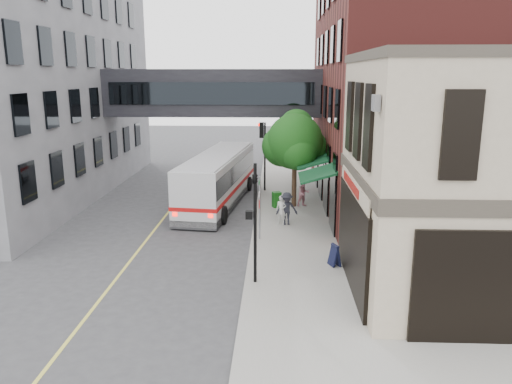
# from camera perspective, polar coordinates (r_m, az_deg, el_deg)

# --- Properties ---
(ground) EXTENTS (120.00, 120.00, 0.00)m
(ground) POSITION_cam_1_polar(r_m,az_deg,el_deg) (17.23, -1.75, -13.30)
(ground) COLOR #38383A
(ground) RESTS_ON ground
(sidewalk_main) EXTENTS (4.00, 60.00, 0.15)m
(sidewalk_main) POSITION_cam_1_polar(r_m,az_deg,el_deg) (30.35, 3.89, -1.25)
(sidewalk_main) COLOR gray
(sidewalk_main) RESTS_ON ground
(corner_building) EXTENTS (10.19, 8.12, 8.45)m
(corner_building) POSITION_cam_1_polar(r_m,az_deg,el_deg) (19.36, 26.17, 1.51)
(corner_building) COLOR tan
(corner_building) RESTS_ON ground
(brick_building) EXTENTS (13.76, 18.00, 14.00)m
(brick_building) POSITION_cam_1_polar(r_m,az_deg,el_deg) (31.61, 18.96, 11.34)
(brick_building) COLOR #591F1C
(brick_building) RESTS_ON ground
(skyway_bridge) EXTENTS (14.00, 3.18, 3.00)m
(skyway_bridge) POSITION_cam_1_polar(r_m,az_deg,el_deg) (33.63, -4.82, 11.25)
(skyway_bridge) COLOR black
(skyway_bridge) RESTS_ON ground
(traffic_signal_near) EXTENTS (0.44, 0.22, 4.60)m
(traffic_signal_near) POSITION_cam_1_polar(r_m,az_deg,el_deg) (18.01, -0.20, -1.92)
(traffic_signal_near) COLOR black
(traffic_signal_near) RESTS_ON sidewalk_main
(traffic_signal_far) EXTENTS (0.53, 0.28, 4.50)m
(traffic_signal_far) POSITION_cam_1_polar(r_m,az_deg,el_deg) (32.66, 0.78, 5.67)
(traffic_signal_far) COLOR black
(traffic_signal_far) RESTS_ON sidewalk_main
(street_sign_pole) EXTENTS (0.08, 0.75, 3.00)m
(street_sign_pole) POSITION_cam_1_polar(r_m,az_deg,el_deg) (23.10, 0.41, -1.15)
(street_sign_pole) COLOR gray
(street_sign_pole) RESTS_ON sidewalk_main
(street_tree) EXTENTS (3.80, 3.20, 5.60)m
(street_tree) POSITION_cam_1_polar(r_m,az_deg,el_deg) (28.84, 4.44, 5.74)
(street_tree) COLOR #382619
(street_tree) RESTS_ON sidewalk_main
(lane_marking) EXTENTS (0.12, 40.00, 0.01)m
(lane_marking) POSITION_cam_1_polar(r_m,az_deg,el_deg) (27.21, -10.82, -3.35)
(lane_marking) COLOR #D8CC4C
(lane_marking) RESTS_ON ground
(bus) EXTENTS (3.78, 11.37, 3.00)m
(bus) POSITION_cam_1_polar(r_m,az_deg,el_deg) (30.06, -4.34, 1.75)
(bus) COLOR silver
(bus) RESTS_ON ground
(pedestrian_a) EXTENTS (0.63, 0.50, 1.51)m
(pedestrian_a) POSITION_cam_1_polar(r_m,az_deg,el_deg) (25.63, 2.90, -2.08)
(pedestrian_a) COLOR beige
(pedestrian_a) RESTS_ON sidewalk_main
(pedestrian_b) EXTENTS (0.93, 0.85, 1.55)m
(pedestrian_b) POSITION_cam_1_polar(r_m,az_deg,el_deg) (29.21, 5.45, -0.14)
(pedestrian_b) COLOR #D18794
(pedestrian_b) RESTS_ON sidewalk_main
(pedestrian_c) EXTENTS (1.13, 0.70, 1.70)m
(pedestrian_c) POSITION_cam_1_polar(r_m,az_deg,el_deg) (25.57, 3.54, -1.90)
(pedestrian_c) COLOR black
(pedestrian_c) RESTS_ON sidewalk_main
(newspaper_box) EXTENTS (0.57, 0.54, 0.91)m
(newspaper_box) POSITION_cam_1_polar(r_m,az_deg,el_deg) (28.95, 2.37, -0.87)
(newspaper_box) COLOR #145914
(newspaper_box) RESTS_ON sidewalk_main
(sandwich_board) EXTENTS (0.49, 0.59, 0.89)m
(sandwich_board) POSITION_cam_1_polar(r_m,az_deg,el_deg) (20.53, 8.98, -7.13)
(sandwich_board) COLOR black
(sandwich_board) RESTS_ON sidewalk_main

